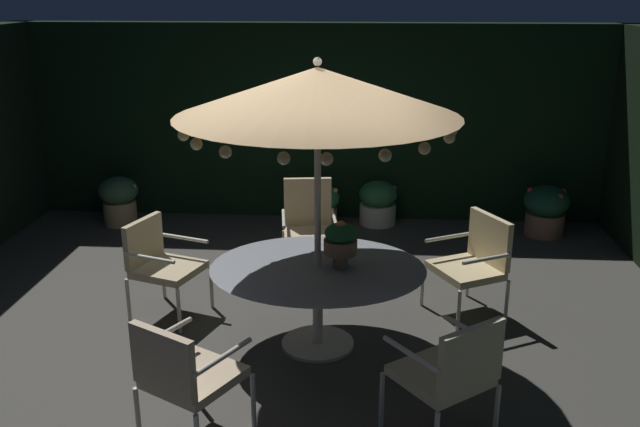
% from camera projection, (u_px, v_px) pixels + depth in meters
% --- Properties ---
extents(ground_plane, '(8.18, 7.45, 0.02)m').
position_uv_depth(ground_plane, '(287.00, 338.00, 6.27)').
color(ground_plane, '#413F3A').
extents(hedge_backdrop_rear, '(8.18, 0.30, 2.58)m').
position_uv_depth(hedge_backdrop_rear, '(317.00, 122.00, 9.24)').
color(hedge_backdrop_rear, black).
rests_on(hedge_backdrop_rear, ground_plane).
extents(patio_dining_table, '(1.86, 1.57, 0.76)m').
position_uv_depth(patio_dining_table, '(318.00, 279.00, 5.92)').
color(patio_dining_table, silver).
rests_on(patio_dining_table, ground_plane).
extents(patio_umbrella, '(2.30, 2.30, 2.51)m').
position_uv_depth(patio_umbrella, '(317.00, 93.00, 5.42)').
color(patio_umbrella, beige).
rests_on(patio_umbrella, ground_plane).
extents(centerpiece_planter, '(0.28, 0.28, 0.42)m').
position_uv_depth(centerpiece_planter, '(340.00, 241.00, 5.78)').
color(centerpiece_planter, '#856F53').
rests_on(centerpiece_planter, patio_dining_table).
extents(patio_chair_north, '(0.81, 0.84, 0.97)m').
position_uv_depth(patio_chair_north, '(475.00, 258.00, 6.58)').
color(patio_chair_north, silver).
rests_on(patio_chair_north, ground_plane).
extents(patio_chair_northeast, '(0.65, 0.69, 1.03)m').
position_uv_depth(patio_chair_northeast, '(309.00, 223.00, 7.50)').
color(patio_chair_northeast, beige).
rests_on(patio_chair_northeast, ground_plane).
extents(patio_chair_east, '(0.75, 0.75, 0.94)m').
position_uv_depth(patio_chair_east, '(160.00, 260.00, 6.55)').
color(patio_chair_east, silver).
rests_on(patio_chair_east, ground_plane).
extents(patio_chair_southeast, '(0.80, 0.81, 0.94)m').
position_uv_depth(patio_chair_southeast, '(184.00, 372.00, 4.65)').
color(patio_chair_southeast, silver).
rests_on(patio_chair_southeast, ground_plane).
extents(patio_chair_south, '(0.83, 0.83, 0.96)m').
position_uv_depth(patio_chair_south, '(451.00, 370.00, 4.65)').
color(patio_chair_south, silver).
rests_on(patio_chair_south, ground_plane).
extents(potted_plant_back_right, '(0.51, 0.51, 0.64)m').
position_uv_depth(potted_plant_back_right, '(119.00, 199.00, 9.12)').
color(potted_plant_back_right, tan).
rests_on(potted_plant_back_right, ground_plane).
extents(potted_plant_left_near, '(0.56, 0.56, 0.64)m').
position_uv_depth(potted_plant_left_near, '(546.00, 209.00, 8.72)').
color(potted_plant_left_near, '#896151').
rests_on(potted_plant_left_near, ground_plane).
extents(potted_plant_back_left, '(0.52, 0.52, 0.61)m').
position_uv_depth(potted_plant_back_left, '(320.00, 205.00, 8.93)').
color(potted_plant_back_left, tan).
rests_on(potted_plant_back_left, ground_plane).
extents(potted_plant_right_near, '(0.50, 0.50, 0.59)m').
position_uv_depth(potted_plant_right_near, '(378.00, 202.00, 9.14)').
color(potted_plant_right_near, beige).
rests_on(potted_plant_right_near, ground_plane).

